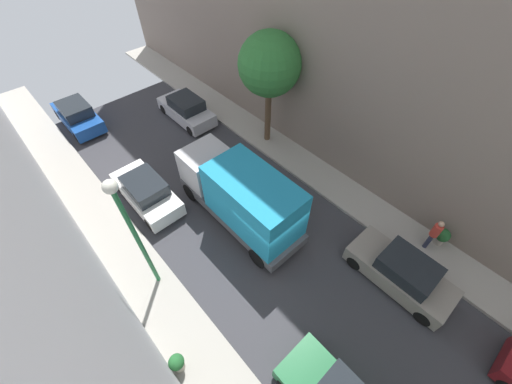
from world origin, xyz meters
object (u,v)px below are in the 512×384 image
(parked_car_left_2, at_px, (146,192))
(lamp_post, at_px, (130,225))
(parked_car_right_2, at_px, (401,272))
(delivery_truck, at_px, (241,196))
(potted_plant_3, at_px, (177,363))
(parked_car_right_3, at_px, (186,110))
(parked_car_left_3, at_px, (77,115))
(street_tree_1, at_px, (270,65))
(potted_plant_4, at_px, (442,236))
(pedestrian, at_px, (434,233))

(parked_car_left_2, bearing_deg, lamp_post, -114.88)
(parked_car_right_2, bearing_deg, delivery_truck, 112.09)
(lamp_post, bearing_deg, potted_plant_3, -108.93)
(parked_car_right_3, xyz_separation_m, lamp_post, (-7.30, -8.63, 3.29))
(parked_car_left_2, bearing_deg, parked_car_left_3, 90.00)
(lamp_post, bearing_deg, parked_car_right_3, 49.77)
(street_tree_1, bearing_deg, parked_car_left_3, 130.22)
(potted_plant_3, relative_size, lamp_post, 0.15)
(parked_car_right_2, distance_m, potted_plant_4, 2.92)
(parked_car_right_3, bearing_deg, delivery_truck, -107.45)
(street_tree_1, relative_size, lamp_post, 1.05)
(pedestrian, distance_m, potted_plant_3, 11.33)
(pedestrian, height_order, street_tree_1, street_tree_1)
(pedestrian, xyz_separation_m, lamp_post, (-9.70, 6.61, 2.93))
(pedestrian, relative_size, street_tree_1, 0.28)
(parked_car_left_2, distance_m, parked_car_right_3, 7.05)
(potted_plant_3, xyz_separation_m, potted_plant_4, (11.35, -3.58, 0.01))
(parked_car_right_2, xyz_separation_m, potted_plant_3, (-8.44, 3.29, -0.07))
(parked_car_right_3, xyz_separation_m, street_tree_1, (2.31, -5.05, 4.03))
(street_tree_1, bearing_deg, parked_car_left_2, 176.15)
(parked_car_right_3, height_order, delivery_truck, delivery_truck)
(potted_plant_3, distance_m, lamp_post, 4.85)
(street_tree_1, xyz_separation_m, potted_plant_4, (0.59, -10.48, -4.09))
(parked_car_left_3, bearing_deg, potted_plant_3, -100.74)
(street_tree_1, bearing_deg, potted_plant_4, -86.76)
(parked_car_right_3, bearing_deg, street_tree_1, -65.39)
(pedestrian, xyz_separation_m, street_tree_1, (-0.08, 10.19, 3.68))
(parked_car_right_3, height_order, potted_plant_4, parked_car_right_3)
(parked_car_right_2, bearing_deg, parked_car_right_3, 90.00)
(parked_car_left_3, height_order, delivery_truck, delivery_truck)
(parked_car_left_2, xyz_separation_m, parked_car_right_2, (5.40, -10.71, 0.00))
(parked_car_right_3, xyz_separation_m, potted_plant_4, (2.91, -15.54, -0.06))
(street_tree_1, bearing_deg, parked_car_right_3, 114.61)
(parked_car_left_2, distance_m, street_tree_1, 8.72)
(parked_car_left_2, height_order, parked_car_left_3, same)
(pedestrian, bearing_deg, street_tree_1, 90.47)
(parked_car_left_3, height_order, lamp_post, lamp_post)
(parked_car_right_2, relative_size, potted_plant_4, 4.67)
(parked_car_right_2, relative_size, potted_plant_3, 4.72)
(parked_car_right_2, relative_size, delivery_truck, 0.64)
(lamp_post, bearing_deg, street_tree_1, 20.41)
(potted_plant_4, bearing_deg, parked_car_right_3, 100.60)
(parked_car_right_2, distance_m, potted_plant_3, 9.06)
(street_tree_1, relative_size, potted_plant_4, 6.94)
(parked_car_right_2, distance_m, street_tree_1, 11.20)
(parked_car_left_3, relative_size, parked_car_right_3, 1.00)
(delivery_truck, bearing_deg, lamp_post, -179.48)
(parked_car_right_2, bearing_deg, potted_plant_4, -5.75)
(delivery_truck, distance_m, lamp_post, 5.11)
(parked_car_right_3, bearing_deg, potted_plant_4, -79.40)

